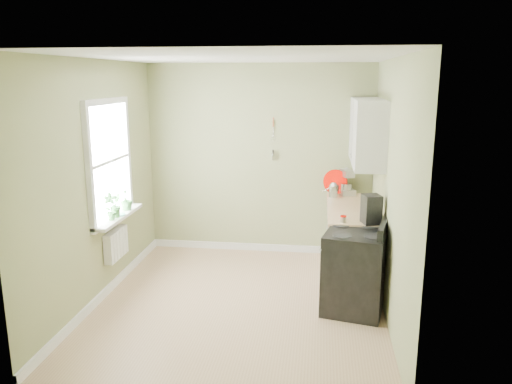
# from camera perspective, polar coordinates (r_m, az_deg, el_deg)

# --- Properties ---
(floor) EXTENTS (3.20, 3.60, 0.02)m
(floor) POSITION_cam_1_polar(r_m,az_deg,el_deg) (5.82, -1.89, -12.63)
(floor) COLOR tan
(floor) RESTS_ON ground
(ceiling) EXTENTS (3.20, 3.60, 0.02)m
(ceiling) POSITION_cam_1_polar(r_m,az_deg,el_deg) (5.25, -2.12, 15.23)
(ceiling) COLOR white
(ceiling) RESTS_ON wall_back
(wall_back) EXTENTS (3.20, 0.02, 2.70)m
(wall_back) POSITION_cam_1_polar(r_m,az_deg,el_deg) (7.13, 0.37, 3.66)
(wall_back) COLOR #999F6C
(wall_back) RESTS_ON floor
(wall_left) EXTENTS (0.02, 3.60, 2.70)m
(wall_left) POSITION_cam_1_polar(r_m,az_deg,el_deg) (5.85, -17.76, 0.99)
(wall_left) COLOR #999F6C
(wall_left) RESTS_ON floor
(wall_right) EXTENTS (0.02, 3.60, 2.70)m
(wall_right) POSITION_cam_1_polar(r_m,az_deg,el_deg) (5.35, 15.26, 0.08)
(wall_right) COLOR #999F6C
(wall_right) RESTS_ON floor
(base_cabinets) EXTENTS (0.60, 1.60, 0.87)m
(base_cabinets) POSITION_cam_1_polar(r_m,az_deg,el_deg) (6.53, 10.93, -5.75)
(base_cabinets) COLOR silver
(base_cabinets) RESTS_ON floor
(countertop) EXTENTS (0.64, 1.60, 0.04)m
(countertop) POSITION_cam_1_polar(r_m,az_deg,el_deg) (6.40, 11.01, -1.88)
(countertop) COLOR tan
(countertop) RESTS_ON base_cabinets
(upper_cabinets) EXTENTS (0.35, 1.40, 0.80)m
(upper_cabinets) POSITION_cam_1_polar(r_m,az_deg,el_deg) (6.33, 12.56, 6.75)
(upper_cabinets) COLOR silver
(upper_cabinets) RESTS_ON wall_right
(window) EXTENTS (0.06, 1.14, 1.44)m
(window) POSITION_cam_1_polar(r_m,az_deg,el_deg) (6.07, -16.47, 3.41)
(window) COLOR white
(window) RESTS_ON wall_left
(window_sill) EXTENTS (0.18, 1.14, 0.04)m
(window_sill) POSITION_cam_1_polar(r_m,az_deg,el_deg) (6.18, -15.46, -2.72)
(window_sill) COLOR white
(window_sill) RESTS_ON wall_left
(radiator) EXTENTS (0.12, 0.50, 0.35)m
(radiator) POSITION_cam_1_polar(r_m,az_deg,el_deg) (6.25, -15.71, -5.75)
(radiator) COLOR white
(radiator) RESTS_ON wall_left
(wall_utensils) EXTENTS (0.02, 0.14, 0.58)m
(wall_utensils) POSITION_cam_1_polar(r_m,az_deg,el_deg) (7.05, 1.97, 5.31)
(wall_utensils) COLOR tan
(wall_utensils) RESTS_ON wall_back
(stove) EXTENTS (0.78, 0.84, 1.01)m
(stove) POSITION_cam_1_polar(r_m,az_deg,el_deg) (5.61, 11.27, -8.69)
(stove) COLOR black
(stove) RESTS_ON floor
(stand_mixer) EXTENTS (0.27, 0.35, 0.39)m
(stand_mixer) POSITION_cam_1_polar(r_m,az_deg,el_deg) (7.07, 10.26, 1.10)
(stand_mixer) COLOR #B2B2B7
(stand_mixer) RESTS_ON countertop
(kettle) EXTENTS (0.20, 0.12, 0.21)m
(kettle) POSITION_cam_1_polar(r_m,az_deg,el_deg) (6.84, 8.83, 0.25)
(kettle) COLOR silver
(kettle) RESTS_ON countertop
(coffee_maker) EXTENTS (0.23, 0.25, 0.32)m
(coffee_maker) POSITION_cam_1_polar(r_m,az_deg,el_deg) (5.69, 13.01, -2.01)
(coffee_maker) COLOR black
(coffee_maker) RESTS_ON countertop
(red_tray) EXTENTS (0.34, 0.17, 0.34)m
(red_tray) POSITION_cam_1_polar(r_m,az_deg,el_deg) (7.04, 9.05, 1.16)
(red_tray) COLOR #BC0800
(red_tray) RESTS_ON countertop
(jar) EXTENTS (0.07, 0.07, 0.08)m
(jar) POSITION_cam_1_polar(r_m,az_deg,el_deg) (5.70, 9.96, -3.04)
(jar) COLOR tan
(jar) RESTS_ON countertop
(plant_a) EXTENTS (0.21, 0.19, 0.33)m
(plant_a) POSITION_cam_1_polar(r_m,az_deg,el_deg) (5.93, -16.32, -1.61)
(plant_a) COLOR #377134
(plant_a) RESTS_ON window_sill
(plant_b) EXTENTS (0.15, 0.17, 0.28)m
(plant_b) POSITION_cam_1_polar(r_m,az_deg,el_deg) (6.07, -15.74, -1.45)
(plant_b) COLOR #377134
(plant_b) RESTS_ON window_sill
(plant_c) EXTENTS (0.16, 0.16, 0.27)m
(plant_c) POSITION_cam_1_polar(r_m,az_deg,el_deg) (6.36, -14.62, -0.78)
(plant_c) COLOR #377134
(plant_c) RESTS_ON window_sill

